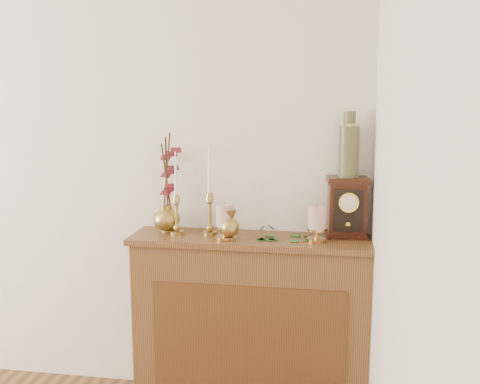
% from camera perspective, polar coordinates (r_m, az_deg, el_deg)
% --- Properties ---
extents(console_shelf, '(1.24, 0.34, 0.93)m').
position_cam_1_polar(console_shelf, '(3.02, 1.16, -13.68)').
color(console_shelf, brown).
rests_on(console_shelf, ground).
extents(candlestick_left, '(0.07, 0.07, 0.43)m').
position_cam_1_polar(candlestick_left, '(2.90, -6.48, -1.59)').
color(candlestick_left, tan).
rests_on(candlestick_left, console_shelf).
extents(candlestick_center, '(0.08, 0.08, 0.45)m').
position_cam_1_polar(candlestick_center, '(2.87, -3.10, -1.49)').
color(candlestick_center, tan).
rests_on(candlestick_center, console_shelf).
extents(bud_vase, '(0.10, 0.10, 0.16)m').
position_cam_1_polar(bud_vase, '(2.77, -1.06, -3.39)').
color(bud_vase, tan).
rests_on(bud_vase, console_shelf).
extents(ginger_jar, '(0.21, 0.23, 0.53)m').
position_cam_1_polar(ginger_jar, '(2.98, -7.18, 0.57)').
color(ginger_jar, tan).
rests_on(ginger_jar, console_shelf).
extents(pillar_candle_left, '(0.10, 0.10, 0.19)m').
position_cam_1_polar(pillar_candle_left, '(2.78, -1.55, -2.86)').
color(pillar_candle_left, '#B88040').
rests_on(pillar_candle_left, console_shelf).
extents(pillar_candle_right, '(0.10, 0.10, 0.19)m').
position_cam_1_polar(pillar_candle_right, '(2.77, 7.80, -3.04)').
color(pillar_candle_right, '#B88040').
rests_on(pillar_candle_right, console_shelf).
extents(ivy_garland, '(0.40, 0.17, 0.07)m').
position_cam_1_polar(ivy_garland, '(2.84, 4.56, -4.44)').
color(ivy_garland, '#276627').
rests_on(ivy_garland, console_shelf).
extents(mantel_clock, '(0.22, 0.16, 0.31)m').
position_cam_1_polar(mantel_clock, '(2.88, 10.80, -1.58)').
color(mantel_clock, '#36130A').
rests_on(mantel_clock, console_shelf).
extents(ceramic_vase, '(0.10, 0.10, 0.33)m').
position_cam_1_polar(ceramic_vase, '(2.84, 10.99, 4.44)').
color(ceramic_vase, '#1A3426').
rests_on(ceramic_vase, mantel_clock).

